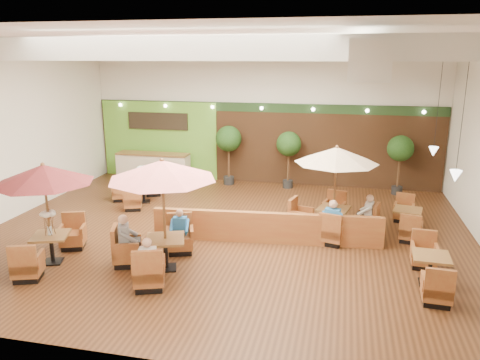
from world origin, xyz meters
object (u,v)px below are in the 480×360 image
(booth_divider, at_px, (266,228))
(table_2, at_px, (336,174))
(table_4, at_px, (430,270))
(diner_4, at_px, (367,210))
(table_3, at_px, (138,190))
(diner_0, at_px, (148,257))
(topiary_2, at_px, (400,151))
(diner_2, at_px, (126,235))
(table_1, at_px, (160,190))
(topiary_1, at_px, (289,146))
(diner_3, at_px, (333,218))
(table_5, at_px, (407,220))
(diner_1, at_px, (180,226))
(table_0, at_px, (45,188))
(topiary_0, at_px, (229,141))
(service_counter, at_px, (153,167))

(booth_divider, relative_size, table_2, 2.39)
(table_4, xyz_separation_m, diner_4, (-1.29, 2.85, 0.40))
(table_3, relative_size, diner_0, 3.33)
(table_4, bearing_deg, diner_4, 117.16)
(diner_0, bearing_deg, table_2, 35.58)
(topiary_2, xyz_separation_m, diner_2, (-7.11, -7.91, -0.88))
(table_1, xyz_separation_m, diner_4, (4.89, 3.41, -1.24))
(topiary_1, xyz_separation_m, diner_3, (1.88, -5.45, -0.89))
(table_2, xyz_separation_m, diner_4, (0.95, -0.00, -1.03))
(table_2, bearing_deg, table_3, -178.22)
(booth_divider, height_order, diner_2, diner_2)
(table_2, distance_m, topiary_2, 5.02)
(table_3, height_order, diner_2, table_3)
(table_5, relative_size, topiary_2, 1.07)
(booth_divider, distance_m, topiary_1, 5.87)
(table_5, relative_size, diner_4, 3.16)
(diner_0, distance_m, diner_1, 2.02)
(topiary_2, bearing_deg, diner_0, -124.36)
(topiary_1, distance_m, diner_1, 7.24)
(topiary_1, xyz_separation_m, diner_4, (2.83, -4.50, -0.92))
(table_1, xyz_separation_m, diner_1, (0.07, 1.01, -1.25))
(table_4, distance_m, diner_1, 6.14)
(table_2, distance_m, diner_1, 4.67)
(table_0, bearing_deg, table_5, 6.16)
(topiary_2, height_order, diner_0, topiary_2)
(topiary_0, height_order, topiary_2, topiary_0)
(booth_divider, xyz_separation_m, diner_2, (-3.10, -2.16, 0.34))
(table_3, bearing_deg, diner_0, -85.31)
(table_1, distance_m, topiary_1, 8.18)
(booth_divider, distance_m, diner_2, 3.80)
(table_2, relative_size, diner_2, 3.10)
(topiary_0, bearing_deg, booth_divider, -66.56)
(table_3, bearing_deg, service_counter, 79.53)
(table_5, xyz_separation_m, topiary_0, (-6.40, 3.94, 1.44))
(service_counter, xyz_separation_m, topiary_1, (5.55, 0.20, 1.07))
(topiary_0, xyz_separation_m, diner_2, (-0.61, -7.91, -0.99))
(table_0, xyz_separation_m, table_4, (9.02, 0.85, -1.61))
(diner_3, bearing_deg, diner_2, -142.58)
(service_counter, distance_m, booth_divider, 7.92)
(table_3, bearing_deg, table_5, -28.02)
(table_1, relative_size, diner_4, 3.81)
(diner_3, bearing_deg, topiary_2, 78.52)
(service_counter, xyz_separation_m, diner_1, (3.56, -6.70, 0.14))
(diner_4, bearing_deg, table_2, 101.12)
(diner_4, bearing_deg, diner_2, 131.40)
(topiary_1, relative_size, diner_4, 2.96)
(table_5, xyz_separation_m, diner_1, (-6.00, -2.95, 0.40))
(table_3, height_order, table_4, table_3)
(table_3, distance_m, topiary_2, 9.64)
(table_3, distance_m, diner_2, 5.29)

